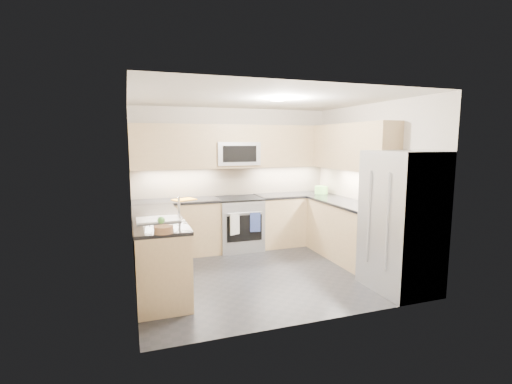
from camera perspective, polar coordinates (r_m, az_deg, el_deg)
name	(u,v)px	position (r m, az deg, el deg)	size (l,w,h in m)	color
floor	(264,272)	(5.59, 1.20, -12.23)	(3.60, 3.20, 0.00)	#26272C
ceiling	(264,99)	(5.28, 1.28, 14.15)	(3.60, 3.20, 0.02)	beige
wall_back	(234,178)	(6.81, -3.46, 2.20)	(3.60, 0.02, 2.50)	beige
wall_front	(318,207)	(3.85, 9.57, -2.28)	(3.60, 0.02, 2.50)	beige
wall_left	(132,194)	(4.97, -18.61, -0.32)	(0.02, 3.20, 2.50)	beige
wall_right	(370,184)	(6.15, 17.16, 1.25)	(0.02, 3.20, 2.50)	beige
base_cab_back_left	(177,229)	(6.44, -12.08, -5.52)	(1.42, 0.60, 0.90)	tan
base_cab_back_right	(294,220)	(7.03, 5.88, -4.25)	(1.42, 0.60, 0.90)	tan
base_cab_right	(347,232)	(6.25, 13.81, -5.99)	(0.60, 1.70, 0.90)	tan
base_cab_peninsula	(158,253)	(5.15, -14.83, -9.01)	(0.60, 2.00, 0.90)	tan
countertop_back_left	(176,201)	(6.35, -12.21, -1.39)	(1.42, 0.63, 0.04)	black
countertop_back_right	(294,195)	(6.95, 5.93, -0.46)	(1.42, 0.63, 0.04)	black
countertop_right	(348,204)	(6.15, 13.95, -1.73)	(0.63, 1.70, 0.04)	black
countertop_peninsula	(157,218)	(5.03, -15.02, -3.88)	(0.63, 2.00, 0.04)	black
upper_cab_back	(236,146)	(6.61, -3.08, 7.02)	(3.60, 0.35, 0.75)	tan
upper_cab_right	(352,147)	(6.24, 14.57, 6.73)	(0.35, 1.95, 0.75)	tan
backsplash_back	(234,181)	(6.81, -3.44, 1.73)	(3.60, 0.01, 0.51)	#C7AE90
backsplash_right	(353,184)	(6.52, 14.77, 1.22)	(0.01, 2.30, 0.51)	#C7AE90
gas_range	(239,224)	(6.63, -2.64, -4.92)	(0.76, 0.65, 0.91)	#9A9CA1
range_cooktop	(239,198)	(6.54, -2.66, -0.99)	(0.76, 0.65, 0.03)	black
oven_door_glass	(245,228)	(6.32, -1.78, -5.59)	(0.62, 0.02, 0.45)	black
oven_handle	(245,213)	(6.25, -1.73, -3.23)	(0.02, 0.02, 0.60)	#B2B5BA
microwave	(237,154)	(6.59, -3.02, 5.93)	(0.76, 0.40, 0.40)	#ADAEB6
microwave_door	(240,154)	(6.39, -2.50, 5.88)	(0.60, 0.01, 0.28)	black
refrigerator	(401,221)	(5.10, 21.46, -4.23)	(0.70, 0.90, 1.80)	#A3A6AB
fridge_handle_left	(387,223)	(4.73, 19.48, -4.46)	(0.02, 0.02, 1.20)	#B2B5BA
fridge_handle_right	(368,217)	(5.01, 16.92, -3.67)	(0.02, 0.02, 1.20)	#B2B5BA
sink_basin	(158,225)	(4.80, -14.78, -4.93)	(0.52, 0.38, 0.16)	white
faucet	(179,208)	(4.79, -11.76, -2.43)	(0.03, 0.03, 0.28)	silver
utensil_bowl	(321,190)	(7.06, 10.01, 0.33)	(0.24, 0.24, 0.14)	#75C554
cutting_board	(184,200)	(6.33, -11.00, -1.14)	(0.36, 0.25, 0.01)	orange
fruit_basket	(164,230)	(4.12, -14.01, -5.63)	(0.21, 0.21, 0.08)	#8E6342
fruit_apple	(162,220)	(4.24, -14.24, -4.19)	(0.06, 0.06, 0.06)	red
fruit_pear	(161,220)	(4.22, -14.39, -4.23)	(0.08, 0.08, 0.08)	#5BB94F
dish_towel_check	(235,224)	(6.21, -3.27, -4.90)	(0.20, 0.02, 0.37)	white
dish_towel_blue	(255,222)	(6.32, -0.12, -4.67)	(0.18, 0.01, 0.33)	navy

